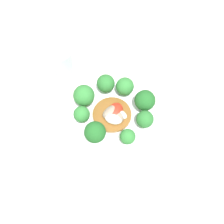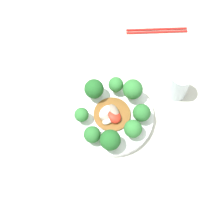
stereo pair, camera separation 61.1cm
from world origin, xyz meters
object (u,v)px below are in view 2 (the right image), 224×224
Objects in this scene: broccoli_northwest at (142,113)px; broccoli_southwest at (116,85)px; broccoli_south at (94,89)px; broccoli_north at (133,129)px; chopsticks at (157,31)px; broccoli_northeast at (110,140)px; drinking_glass at (179,85)px; plate at (112,117)px; broccoli_southeast at (82,115)px; broccoli_east at (92,135)px; stirfry_center at (111,115)px; broccoli_west at (133,90)px.

broccoli_northwest is 1.04× the size of broccoli_southwest.
broccoli_south reaches higher than broccoli_southwest.
broccoli_north is 1.02× the size of broccoli_southwest.
broccoli_northeast is at bearing 24.02° from chopsticks.
broccoli_northwest is 0.62× the size of drinking_glass.
plate is 0.10m from broccoli_southeast.
broccoli_south reaches higher than broccoli_east.
stirfry_center is at bearing -171.63° from broccoli_east.
drinking_glass reaches higher than stirfry_center.
broccoli_south is 0.95× the size of broccoli_west.
broccoli_north is 0.39m from chopsticks.
stirfry_center is at bearing 0.52° from broccoli_west.
broccoli_west reaches higher than stirfry_center.
stirfry_center is (0.01, -0.08, -0.02)m from broccoli_north.
broccoli_northeast is 0.09m from stirfry_center.
stirfry_center reaches higher than chopsticks.
broccoli_west reaches higher than broccoli_east.
broccoli_west is at bearing -34.44° from drinking_glass.
chopsticks is at bearing -124.52° from drinking_glass.
stirfry_center is (0.01, 0.00, 0.02)m from plate.
broccoli_southeast reaches higher than chopsticks.
broccoli_northeast is at bearing 39.36° from broccoli_southwest.
broccoli_south is 1.21× the size of broccoli_southwest.
chopsticks is (-0.33, -0.04, -0.06)m from broccoli_south.
stirfry_center is (-0.06, -0.06, -0.03)m from broccoli_northeast.
broccoli_south is 0.25m from drinking_glass.
stirfry_center reaches higher than plate.
broccoli_northwest reaches higher than stirfry_center.
plate is 0.10m from broccoli_south.
chopsticks is at bearing -160.46° from plate.
chopsticks is (-0.14, -0.20, -0.05)m from drinking_glass.
chopsticks is (-0.34, -0.20, -0.05)m from broccoli_north.
broccoli_southeast is 0.17m from broccoli_northwest.
broccoli_northeast is at bearing 43.74° from stirfry_center.
plate is 2.28× the size of stirfry_center.
broccoli_west is at bearing -136.21° from broccoli_north.
broccoli_west is at bearing 25.31° from chopsticks.
broccoli_east is at bearing -36.94° from broccoli_north.
broccoli_north is 1.15× the size of broccoli_southeast.
broccoli_northwest is at bearing 177.93° from broccoli_northeast.
broccoli_east reaches higher than chopsticks.
broccoli_southeast is 0.75× the size of broccoli_northeast.
broccoli_east is 0.09m from stirfry_center.
broccoli_east is at bearing -12.89° from drinking_glass.
broccoli_northeast is (-0.00, 0.11, 0.01)m from broccoli_southeast.
broccoli_northeast is 1.18× the size of broccoli_southwest.
chopsticks is at bearing -147.06° from broccoli_northwest.
broccoli_northeast reaches higher than broccoli_southwest.
broccoli_northeast is 0.17m from broccoli_southwest.
broccoli_northwest reaches higher than broccoli_southwest.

